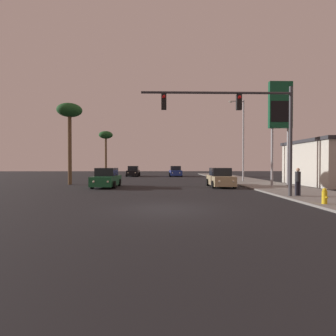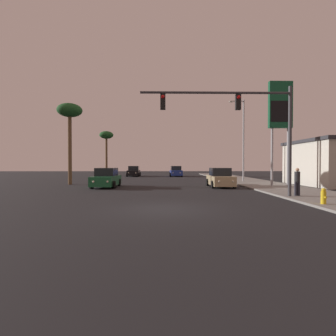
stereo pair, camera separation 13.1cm
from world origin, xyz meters
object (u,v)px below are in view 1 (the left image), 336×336
object	(u,v)px
traffic_light_mast	(246,117)
car_blue	(175,172)
car_green	(106,178)
palm_tree_near	(70,114)
car_tan	(220,178)
pedestrian_on_sidewalk	(298,180)
gas_station_sign	(280,111)
fire_hydrant	(325,196)
palm_tree_far	(106,137)
street_lamp	(242,136)
car_black	(133,172)

from	to	relation	value
traffic_light_mast	car_blue	bearing A→B (deg)	95.88
car_green	palm_tree_near	bearing A→B (deg)	-32.84
car_tan	pedestrian_on_sidewalk	bearing A→B (deg)	113.03
car_tan	gas_station_sign	size ratio (longest dim) A/B	0.48
gas_station_sign	fire_hydrant	xyz separation A→B (m)	(-2.42, -10.08, -6.13)
car_blue	palm_tree_far	xyz separation A→B (m)	(-11.97, 3.24, 5.92)
gas_station_sign	palm_tree_near	size ratio (longest dim) A/B	1.13
fire_hydrant	palm_tree_near	xyz separation A→B (m)	(-16.82, 13.46, 6.39)
car_tan	car_green	distance (m)	10.00
car_green	pedestrian_on_sidewalk	distance (m)	14.93
car_blue	traffic_light_mast	xyz separation A→B (m)	(2.80, -27.19, 4.05)
traffic_light_mast	gas_station_sign	xyz separation A→B (m)	(5.24, 7.04, 1.81)
traffic_light_mast	palm_tree_near	xyz separation A→B (m)	(-14.00, 10.43, 2.07)
car_tan	car_green	bearing A→B (deg)	1.31
palm_tree_far	street_lamp	bearing A→B (deg)	-42.16
car_blue	fire_hydrant	world-z (taller)	car_blue
car_green	traffic_light_mast	distance (m)	12.99
car_tan	car_blue	xyz separation A→B (m)	(-2.99, 19.58, 0.00)
street_lamp	gas_station_sign	xyz separation A→B (m)	(1.32, -6.46, 1.50)
car_blue	palm_tree_near	xyz separation A→B (m)	(-11.20, -16.76, 6.11)
car_black	car_blue	size ratio (longest dim) A/B	0.99
car_black	traffic_light_mast	xyz separation A→B (m)	(9.68, -27.36, 4.05)
car_green	pedestrian_on_sidewalk	size ratio (longest dim) A/B	2.60
traffic_light_mast	pedestrian_on_sidewalk	distance (m)	4.98
car_tan	pedestrian_on_sidewalk	distance (m)	7.99
car_blue	palm_tree_far	size ratio (longest dim) A/B	0.56
car_blue	palm_tree_far	bearing A→B (deg)	-17.30
car_green	traffic_light_mast	world-z (taller)	traffic_light_mast
street_lamp	car_blue	bearing A→B (deg)	116.15
car_black	palm_tree_far	xyz separation A→B (m)	(-5.09, 3.07, 5.92)
car_tan	car_black	size ratio (longest dim) A/B	1.00
car_black	fire_hydrant	distance (m)	32.86
traffic_light_mast	palm_tree_near	world-z (taller)	palm_tree_near
street_lamp	palm_tree_far	world-z (taller)	street_lamp
car_tan	palm_tree_far	size ratio (longest dim) A/B	0.56
pedestrian_on_sidewalk	car_tan	bearing A→B (deg)	112.44
car_tan	fire_hydrant	xyz separation A→B (m)	(2.64, -10.64, -0.27)
car_green	car_tan	bearing A→B (deg)	-177.00
car_tan	traffic_light_mast	distance (m)	8.62
car_black	pedestrian_on_sidewalk	xyz separation A→B (m)	(12.91, -27.13, 0.27)
palm_tree_near	car_blue	bearing A→B (deg)	56.26
gas_station_sign	fire_hydrant	bearing A→B (deg)	-103.50
gas_station_sign	pedestrian_on_sidewalk	xyz separation A→B (m)	(-2.01, -6.82, -5.58)
car_blue	gas_station_sign	world-z (taller)	gas_station_sign
pedestrian_on_sidewalk	car_green	bearing A→B (deg)	150.92
car_black	pedestrian_on_sidewalk	distance (m)	30.05
street_lamp	palm_tree_near	distance (m)	18.26
car_black	street_lamp	bearing A→B (deg)	133.80
gas_station_sign	car_blue	bearing A→B (deg)	111.77
traffic_light_mast	street_lamp	xyz separation A→B (m)	(3.92, 13.50, 0.31)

